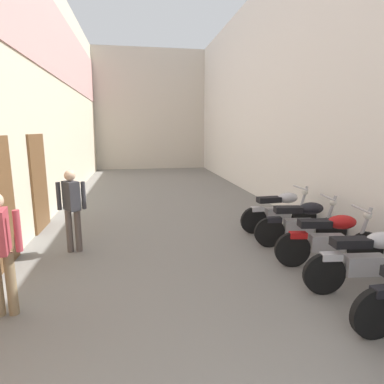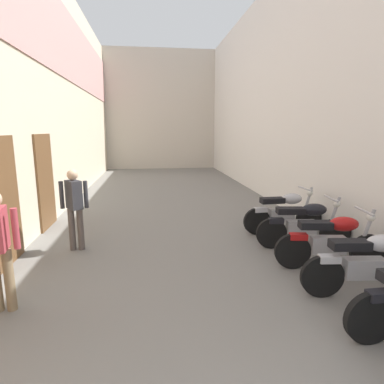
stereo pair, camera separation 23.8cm
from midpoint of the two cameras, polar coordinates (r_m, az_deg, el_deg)
name	(u,v)px [view 1 (the left image)]	position (r m, az deg, el deg)	size (l,w,h in m)	color
ground_plane	(177,224)	(7.99, -3.62, -5.68)	(35.24, 35.24, 0.00)	slate
building_left	(42,87)	(9.95, -25.86, 16.51)	(0.45, 19.24, 6.81)	beige
building_right	(277,92)	(10.55, 14.22, 16.88)	(0.45, 19.24, 6.85)	silver
building_far_end	(150,111)	(20.27, -7.88, 14.12)	(9.36, 2.00, 6.84)	beige
motorcycle_fourth	(369,259)	(5.17, 27.83, -10.59)	(1.85, 0.58, 1.04)	black
motorcycle_fifth	(330,238)	(5.87, 22.37, -7.62)	(1.84, 0.58, 1.04)	black
motorcycle_sixth	(302,222)	(6.66, 17.99, -5.15)	(1.84, 0.58, 1.04)	black
motorcycle_seventh	(280,210)	(7.49, 14.55, -3.17)	(1.85, 0.58, 1.04)	black
pedestrian_mid_alley	(0,246)	(4.62, -32.36, -8.08)	(0.52, 0.37, 1.57)	#8C7251
pedestrian_further_down	(72,205)	(6.42, -21.62, -2.14)	(0.52, 0.39, 1.57)	#564C47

